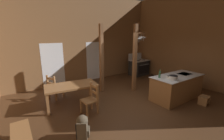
# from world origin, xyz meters

# --- Properties ---
(ground_plane) EXTENTS (8.52, 7.98, 0.10)m
(ground_plane) POSITION_xyz_m (0.00, 0.00, -0.05)
(ground_plane) COLOR #4C301C
(wall_back) EXTENTS (8.52, 0.14, 4.50)m
(wall_back) POSITION_xyz_m (0.00, 3.66, 2.25)
(wall_back) COLOR brown
(wall_back) RESTS_ON ground_plane
(wall_right) EXTENTS (0.14, 7.98, 4.50)m
(wall_right) POSITION_xyz_m (3.93, 0.00, 2.25)
(wall_right) COLOR brown
(wall_right) RESTS_ON ground_plane
(glazed_door_back_left) EXTENTS (1.00, 0.01, 2.05)m
(glazed_door_back_left) POSITION_xyz_m (-1.74, 3.59, 1.02)
(glazed_door_back_left) COLOR white
(glazed_door_back_left) RESTS_ON ground_plane
(glazed_panel_back_right) EXTENTS (0.84, 0.01, 2.05)m
(glazed_panel_back_right) POSITION_xyz_m (0.39, 3.59, 1.02)
(glazed_panel_back_right) COLOR white
(glazed_panel_back_right) RESTS_ON ground_plane
(kitchen_island) EXTENTS (2.17, 0.98, 0.91)m
(kitchen_island) POSITION_xyz_m (1.80, -0.52, 0.45)
(kitchen_island) COLOR olive
(kitchen_island) RESTS_ON ground_plane
(stove_range) EXTENTS (1.19, 0.88, 1.32)m
(stove_range) POSITION_xyz_m (3.08, 2.78, 0.48)
(stove_range) COLOR black
(stove_range) RESTS_ON ground_plane
(support_post_with_pot_rack) EXTENTS (0.60, 0.27, 2.85)m
(support_post_with_pot_rack) POSITION_xyz_m (1.05, 1.03, 1.55)
(support_post_with_pot_rack) COLOR brown
(support_post_with_pot_rack) RESTS_ON ground_plane
(support_post_center) EXTENTS (0.14, 0.14, 2.85)m
(support_post_center) POSITION_xyz_m (-0.19, 1.77, 1.43)
(support_post_center) COLOR brown
(support_post_center) RESTS_ON ground_plane
(step_stool) EXTENTS (0.38, 0.31, 0.30)m
(step_stool) POSITION_xyz_m (2.14, -1.40, 0.18)
(step_stool) COLOR #9E7044
(step_stool) RESTS_ON ground_plane
(dining_table) EXTENTS (1.81, 1.14, 0.74)m
(dining_table) POSITION_xyz_m (-1.72, 1.24, 0.65)
(dining_table) COLOR olive
(dining_table) RESTS_ON ground_plane
(ladderback_chair_near_window) EXTENTS (0.47, 0.47, 0.95)m
(ladderback_chair_near_window) POSITION_xyz_m (-1.42, 0.38, 0.45)
(ladderback_chair_near_window) COLOR #9E7044
(ladderback_chair_near_window) RESTS_ON ground_plane
(ladderback_chair_by_post) EXTENTS (0.60, 0.60, 0.95)m
(ladderback_chair_by_post) POSITION_xyz_m (-2.08, 2.13, 0.45)
(ladderback_chair_by_post) COLOR #9E7044
(ladderback_chair_by_post) RESTS_ON ground_plane
(bench_along_left_wall) EXTENTS (0.37, 1.14, 0.44)m
(bench_along_left_wall) POSITION_xyz_m (-3.31, -0.27, 0.30)
(bench_along_left_wall) COLOR olive
(bench_along_left_wall) RESTS_ON ground_plane
(backpack) EXTENTS (0.38, 0.39, 0.60)m
(backpack) POSITION_xyz_m (-2.11, -0.57, 0.31)
(backpack) COLOR #4C4233
(backpack) RESTS_ON ground_plane
(stockpot_on_counter) EXTENTS (0.35, 0.28, 0.16)m
(stockpot_on_counter) POSITION_xyz_m (1.15, -0.74, 0.99)
(stockpot_on_counter) COLOR silver
(stockpot_on_counter) RESTS_ON kitchen_island
(mixing_bowl_on_counter) EXTENTS (0.21, 0.21, 0.07)m
(mixing_bowl_on_counter) POSITION_xyz_m (1.25, -0.53, 0.95)
(mixing_bowl_on_counter) COLOR silver
(mixing_bowl_on_counter) RESTS_ON kitchen_island
(bottle_tall_on_counter) EXTENTS (0.07, 0.07, 0.31)m
(bottle_tall_on_counter) POSITION_xyz_m (0.99, -0.30, 1.03)
(bottle_tall_on_counter) COLOR #2D5638
(bottle_tall_on_counter) RESTS_ON kitchen_island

